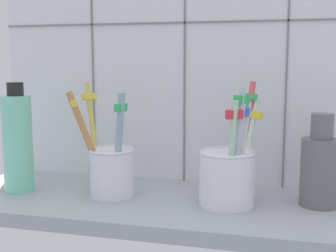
{
  "coord_description": "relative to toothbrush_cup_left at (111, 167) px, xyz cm",
  "views": [
    {
      "loc": [
        15.86,
        -61.08,
        21.8
      ],
      "look_at": [
        0.0,
        0.19,
        12.73
      ],
      "focal_mm": 48.39,
      "sensor_mm": 36.0,
      "label": 1
    }
  ],
  "objects": [
    {
      "name": "counter_slab",
      "position": [
        8.7,
        -0.14,
        -5.33
      ],
      "size": [
        64.0,
        22.0,
        2.0
      ],
      "primitive_type": "cube",
      "color": "#9EA3A8",
      "rests_on": "ground"
    },
    {
      "name": "tile_wall_back",
      "position": [
        8.7,
        11.85,
        16.17
      ],
      "size": [
        64.0,
        2.2,
        45.0
      ],
      "color": "white",
      "rests_on": "ground"
    },
    {
      "name": "toothbrush_cup_left",
      "position": [
        0.0,
        0.0,
        0.0
      ],
      "size": [
        9.51,
        7.96,
        16.59
      ],
      "color": "white",
      "rests_on": "counter_slab"
    },
    {
      "name": "toothbrush_cup_right",
      "position": [
        17.39,
        0.15,
        0.11
      ],
      "size": [
        8.45,
        9.36,
        17.0
      ],
      "color": "white",
      "rests_on": "counter_slab"
    },
    {
      "name": "ceramic_vase",
      "position": [
        29.6,
        2.59,
        1.05
      ],
      "size": [
        5.3,
        5.3,
        12.87
      ],
      "color": "slate",
      "rests_on": "counter_slab"
    },
    {
      "name": "soap_bottle",
      "position": [
        -14.46,
        -1.55,
        3.35
      ],
      "size": [
        4.44,
        4.44,
        16.7
      ],
      "color": "#7DDFB6",
      "rests_on": "counter_slab"
    }
  ]
}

